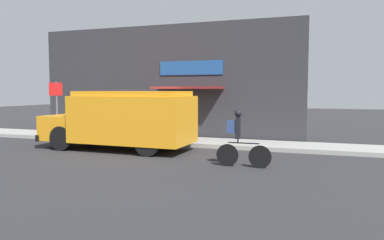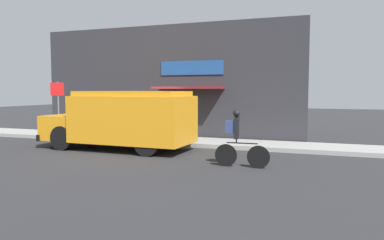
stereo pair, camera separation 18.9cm
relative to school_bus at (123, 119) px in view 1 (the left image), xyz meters
name	(u,v)px [view 1 (the left image)]	position (x,y,z in m)	size (l,w,h in m)	color
ground_plane	(142,145)	(0.04, 1.42, -1.16)	(70.00, 70.00, 0.00)	#2B2B2D
sidewalk	(153,140)	(0.04, 2.42, -1.08)	(28.00, 2.00, 0.16)	#999993
storefront	(164,82)	(0.09, 3.58, 1.45)	(12.74, 1.13, 5.21)	#2D2D33
school_bus	(123,119)	(0.00, 0.00, 0.00)	(5.84, 2.66, 2.21)	orange
cyclist	(240,139)	(4.78, -1.62, -0.34)	(1.62, 0.22, 1.68)	black
stop_sign_post	(56,99)	(-4.78, 2.11, 0.67)	(0.45, 0.45, 2.49)	slate
trash_bin	(163,129)	(0.53, 2.40, -0.59)	(0.64, 0.64, 0.81)	slate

